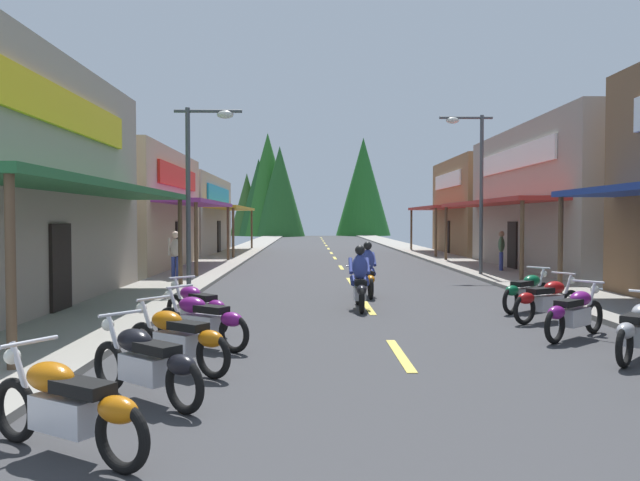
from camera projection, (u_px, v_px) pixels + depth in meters
name	position (u px, v px, depth m)	size (l,w,h in m)	color
ground	(335.00, 260.00, 34.46)	(9.36, 96.79, 0.10)	#38383A
sidewalk_left	(228.00, 258.00, 34.35)	(2.51, 96.79, 0.12)	gray
sidewalk_right	(442.00, 258.00, 34.57)	(2.51, 96.79, 0.12)	gray
centerline_dashes	(332.00, 254.00, 39.59)	(0.16, 73.29, 0.01)	#E0C64C
storefront_left_middle	(97.00, 210.00, 27.05)	(8.92, 10.48, 5.16)	tan
storefront_left_far	(161.00, 216.00, 39.21)	(9.10, 12.71, 4.85)	gray
storefront_right_middle	(613.00, 199.00, 26.31)	(10.33, 13.08, 6.08)	gray
storefront_right_far	(513.00, 207.00, 38.65)	(9.93, 9.58, 5.89)	olive
streetlamp_left	(199.00, 171.00, 18.55)	(2.02, 0.30, 5.52)	#474C51
streetlamp_right	(474.00, 172.00, 23.54)	(2.02, 0.30, 6.13)	#474C51
motorcycle_parked_right_2	(639.00, 329.00, 9.69)	(1.54, 1.63, 1.04)	black
motorcycle_parked_right_3	(574.00, 312.00, 11.41)	(1.69, 1.46, 1.04)	black
motorcycle_parked_right_4	(547.00, 299.00, 13.30)	(1.89, 1.18, 1.04)	black
motorcycle_parked_right_5	(527.00, 291.00, 14.81)	(1.67, 1.49, 1.04)	black
motorcycle_parked_left_0	(67.00, 405.00, 5.72)	(1.88, 1.20, 1.04)	black
motorcycle_parked_left_1	(146.00, 362.00, 7.45)	(1.70, 1.46, 1.04)	black
motorcycle_parked_left_2	(178.00, 338.00, 8.96)	(1.77, 1.36, 1.04)	black
motorcycle_parked_left_3	(202.00, 319.00, 10.60)	(1.81, 1.31, 1.04)	black
motorcycle_parked_left_4	(197.00, 306.00, 12.25)	(1.53, 1.63, 1.04)	black
rider_cruising_lead	(360.00, 283.00, 15.12)	(0.60, 2.14, 1.57)	black
rider_cruising_trailing	(367.00, 274.00, 17.65)	(0.60, 2.14, 1.57)	black
pedestrian_by_shop	(501.00, 249.00, 25.23)	(0.38, 0.53, 1.72)	#333F8C
pedestrian_browsing	(176.00, 253.00, 21.50)	(0.55, 0.35, 1.79)	#333F8C
treeline_backdrop	(302.00, 191.00, 83.34)	(21.97, 12.86, 13.63)	#235823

